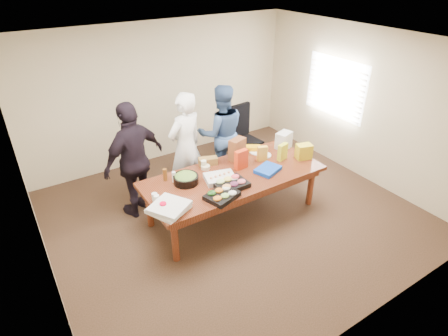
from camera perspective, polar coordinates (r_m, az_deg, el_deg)
floor at (r=6.10m, az=1.41°, el=-7.14°), size 5.50×5.00×0.02m
ceiling at (r=4.96m, az=1.82°, el=18.78°), size 5.50×5.00×0.02m
wall_back at (r=7.45m, az=-9.43°, el=11.39°), size 5.50×0.04×2.70m
wall_front at (r=3.90m, az=22.84°, el=-9.31°), size 5.50×0.04×2.70m
wall_left at (r=4.64m, az=-27.91°, el=-3.94°), size 0.04×5.00×2.70m
wall_right at (r=7.19m, az=20.33°, el=9.26°), size 0.04×5.00×2.70m
window_panel at (r=7.48m, az=16.82°, el=11.82°), size 0.03×1.40×1.10m
window_blinds at (r=7.45m, az=16.61°, el=11.78°), size 0.04×1.36×1.00m
conference_table at (r=5.88m, az=1.46°, el=-4.15°), size 2.80×1.20×0.75m
office_chair at (r=7.13m, az=3.33°, el=4.33°), size 0.66×0.66×1.19m
person_center at (r=6.13m, az=-5.95°, el=3.29°), size 0.78×0.61×1.87m
person_right at (r=6.66m, az=-0.42°, el=5.37°), size 1.05×0.93×1.80m
person_left at (r=5.83m, az=-13.67°, el=1.15°), size 1.20×0.81×1.89m
veggie_tray at (r=5.13m, az=-0.32°, el=-4.31°), size 0.52×0.46×0.07m
fruit_tray at (r=5.37m, az=1.08°, el=-2.53°), size 0.47×0.37×0.07m
sheet_cake at (r=5.51m, az=-0.62°, el=-1.56°), size 0.51×0.44×0.08m
salad_bowl at (r=5.47m, az=-5.92°, el=-1.75°), size 0.46×0.46×0.12m
chip_bag_blue at (r=5.79m, az=6.80°, el=-0.24°), size 0.46×0.41×0.06m
chip_bag_red at (r=5.77m, az=2.68°, el=1.33°), size 0.22×0.11×0.32m
chip_bag_yellow at (r=6.11m, az=9.05°, el=2.47°), size 0.20×0.12×0.28m
chip_bag_orange at (r=6.04m, az=5.93°, el=2.24°), size 0.18×0.12×0.25m
mayo_jar at (r=5.82m, az=-3.15°, el=0.56°), size 0.09×0.09×0.13m
mustard_bottle at (r=5.98m, az=1.89°, el=1.75°), size 0.08×0.08×0.19m
dressing_bottle at (r=5.55m, az=-9.10°, el=-1.03°), size 0.07×0.07×0.20m
ranch_bottle at (r=5.50m, az=-7.75°, el=-1.38°), size 0.07×0.07×0.17m
banana_bunch at (r=6.39m, az=4.56°, el=3.05°), size 0.29×0.26×0.08m
bread_loaf at (r=5.93m, az=-2.49°, el=1.07°), size 0.33×0.22×0.12m
kraft_bag at (r=6.03m, az=2.04°, el=2.93°), size 0.32×0.24×0.36m
red_cup at (r=4.93m, az=-9.37°, el=-5.96°), size 0.12×0.12×0.12m
clear_cup_a at (r=5.11m, az=-10.39°, el=-4.71°), size 0.09×0.09×0.11m
clear_cup_b at (r=5.15m, az=-10.67°, el=-4.43°), size 0.10×0.10×0.11m
pizza_box_lower at (r=4.95m, az=-8.58°, el=-6.24°), size 0.59×0.59×0.05m
pizza_box_upper at (r=4.90m, az=-8.44°, el=-5.91°), size 0.61×0.61×0.05m
plate_a at (r=6.25m, az=6.17°, el=2.01°), size 0.30×0.30×0.01m
plate_b at (r=6.34m, az=5.02°, el=2.48°), size 0.29×0.29×0.01m
dip_bowl_a at (r=6.12m, az=2.94°, el=1.73°), size 0.15×0.15×0.06m
dip_bowl_b at (r=5.82m, az=-2.88°, el=0.12°), size 0.18×0.18×0.06m
grocery_bag_white at (r=6.49m, az=9.23°, el=4.25°), size 0.32×0.27×0.29m
grocery_bag_yellow at (r=6.22m, az=12.24°, el=2.51°), size 0.29×0.23×0.25m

